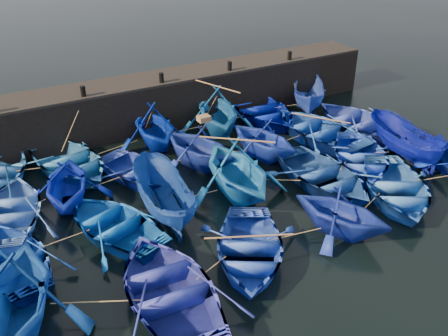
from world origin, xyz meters
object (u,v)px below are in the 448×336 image
boat_8 (144,172)px  boat_13 (14,258)px  wooden_crate (204,118)px  boat_20 (13,295)px

boat_8 → boat_13: boat_8 is taller
boat_8 → wooden_crate: size_ratio=8.94×
boat_13 → boat_20: (-0.35, -2.84, 0.82)m
boat_8 → wooden_crate: bearing=-21.7°
boat_13 → boat_20: 2.98m
boat_13 → boat_20: size_ratio=0.91×
boat_13 → wooden_crate: bearing=-165.6°
boat_8 → boat_20: bearing=-158.4°
boat_20 → wooden_crate: boat_20 is taller
boat_13 → wooden_crate: (8.88, 3.36, 1.87)m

